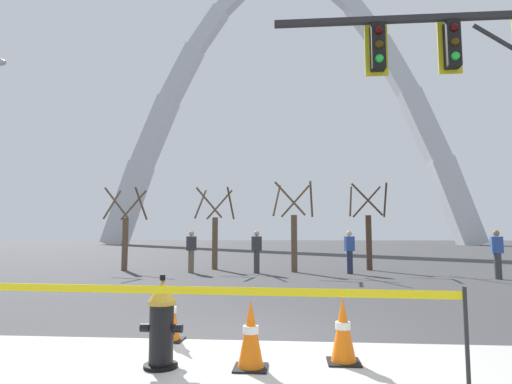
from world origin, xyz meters
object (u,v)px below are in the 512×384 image
traffic_cone_by_hydrant (343,331)px  pedestrian_standing_center (497,254)px  traffic_signal_gantry (512,83)px  monument_arch (286,116)px  pedestrian_walking_left (257,251)px  fire_hydrant (162,324)px  pedestrian_walking_right (350,252)px  traffic_cone_curb_edge (170,314)px  pedestrian_near_trees (191,251)px  traffic_cone_mid_sidewalk (251,335)px

traffic_cone_by_hydrant → pedestrian_standing_center: 11.52m
traffic_signal_gantry → monument_arch: 59.59m
pedestrian_walking_left → traffic_cone_by_hydrant: bearing=-80.6°
fire_hydrant → pedestrian_walking_right: (3.56, 11.69, 0.35)m
traffic_cone_curb_edge → pedestrian_walking_right: 11.20m
fire_hydrant → traffic_signal_gantry: traffic_signal_gantry is taller
traffic_cone_by_hydrant → pedestrian_near_trees: pedestrian_near_trees is taller
traffic_cone_curb_edge → pedestrian_walking_left: pedestrian_walking_left is taller
traffic_signal_gantry → monument_arch: (-4.80, 57.30, 15.64)m
monument_arch → traffic_signal_gantry: bearing=-85.2°
pedestrian_standing_center → pedestrian_near_trees: bearing=171.4°
pedestrian_walking_left → pedestrian_standing_center: size_ratio=1.00×
fire_hydrant → pedestrian_standing_center: 12.92m
traffic_cone_mid_sidewalk → traffic_signal_gantry: (4.59, 3.47, 3.91)m
traffic_cone_by_hydrant → traffic_cone_mid_sidewalk: 1.05m
traffic_cone_by_hydrant → traffic_cone_mid_sidewalk: bearing=-163.8°
traffic_cone_curb_edge → pedestrian_standing_center: (8.34, 8.91, 0.46)m
fire_hydrant → pedestrian_near_trees: size_ratio=0.62×
pedestrian_walking_right → pedestrian_near_trees: size_ratio=1.00×
fire_hydrant → traffic_signal_gantry: 7.59m
traffic_cone_mid_sidewalk → traffic_cone_curb_edge: 1.65m
traffic_cone_by_hydrant → pedestrian_walking_right: 11.48m
traffic_cone_mid_sidewalk → pedestrian_walking_left: bearing=94.3°
fire_hydrant → traffic_cone_curb_edge: (-0.24, 1.16, -0.11)m
traffic_cone_mid_sidewalk → pedestrian_walking_right: (2.60, 11.65, 0.46)m
fire_hydrant → pedestrian_near_trees: pedestrian_near_trees is taller
traffic_cone_by_hydrant → pedestrian_walking_left: pedestrian_walking_left is taller
pedestrian_walking_left → pedestrian_walking_right: bearing=0.5°
pedestrian_standing_center → pedestrian_walking_right: bearing=160.4°
traffic_signal_gantry → pedestrian_near_trees: size_ratio=4.04×
traffic_cone_mid_sidewalk → pedestrian_walking_left: size_ratio=0.46×
traffic_signal_gantry → pedestrian_walking_right: bearing=103.7°
pedestrian_walking_right → traffic_cone_curb_edge: bearing=-109.8°
fire_hydrant → pedestrian_walking_left: size_ratio=0.62×
pedestrian_walking_left → traffic_cone_curb_edge: bearing=-91.8°
traffic_cone_by_hydrant → traffic_signal_gantry: (3.58, 3.18, 3.91)m
traffic_cone_mid_sidewalk → pedestrian_near_trees: pedestrian_near_trees is taller
pedestrian_walking_left → pedestrian_walking_right: size_ratio=1.00×
monument_arch → pedestrian_near_trees: 52.82m
traffic_cone_mid_sidewalk → traffic_cone_by_hydrant: bearing=16.2°
traffic_cone_by_hydrant → pedestrian_standing_center: size_ratio=0.46×
pedestrian_walking_left → monument_arch: bearing=89.2°
fire_hydrant → traffic_cone_mid_sidewalk: fire_hydrant is taller
traffic_cone_curb_edge → pedestrian_standing_center: size_ratio=0.46×
traffic_cone_curb_edge → traffic_signal_gantry: traffic_signal_gantry is taller
traffic_cone_by_hydrant → pedestrian_near_trees: bearing=111.2°
traffic_cone_curb_edge → traffic_cone_by_hydrant: bearing=-20.7°
traffic_cone_mid_sidewalk → traffic_cone_curb_edge: size_ratio=1.00×
fire_hydrant → traffic_signal_gantry: size_ratio=0.15×
traffic_cone_by_hydrant → traffic_cone_mid_sidewalk: (-1.01, -0.29, 0.00)m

